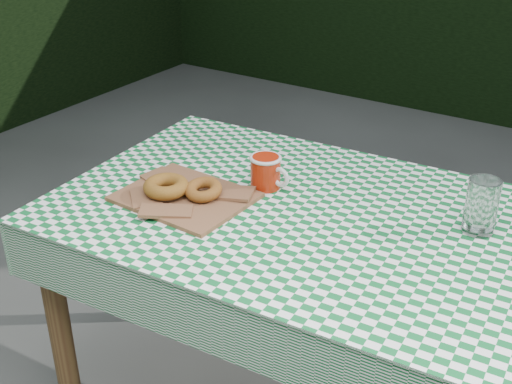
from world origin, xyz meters
TOP-DOWN VIEW (x-y plane):
  - table at (-0.15, -0.01)m, footprint 1.23×0.86m
  - tablecloth at (-0.15, -0.01)m, footprint 1.25×0.88m
  - paper_bag at (-0.42, -0.12)m, footprint 0.33×0.27m
  - bagel_front at (-0.46, -0.14)m, footprint 0.14×0.14m
  - bagel_back at (-0.38, -0.10)m, footprint 0.10×0.10m
  - coffee_mug at (-0.29, 0.05)m, footprint 0.17×0.17m
  - drinking_glass at (0.25, 0.12)m, footprint 0.08×0.08m

SIDE VIEW (x-z plane):
  - table at x=-0.15m, z-range 0.00..0.75m
  - tablecloth at x=-0.15m, z-range 0.75..0.76m
  - paper_bag at x=-0.42m, z-range 0.76..0.77m
  - bagel_back at x=-0.38m, z-range 0.77..0.80m
  - bagel_front at x=-0.46m, z-range 0.77..0.81m
  - coffee_mug at x=-0.29m, z-range 0.76..0.84m
  - drinking_glass at x=0.25m, z-range 0.76..0.89m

